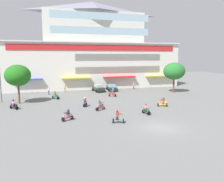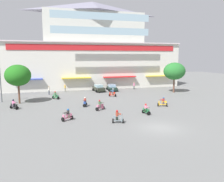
% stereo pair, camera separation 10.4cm
% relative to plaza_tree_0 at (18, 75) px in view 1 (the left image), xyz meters
% --- Properties ---
extents(ground_plane, '(128.00, 128.00, 0.00)m').
position_rel_plaza_tree_0_xyz_m(ground_plane, '(15.97, -5.08, -4.62)').
color(ground_plane, slate).
extents(colonial_building, '(41.86, 14.73, 20.84)m').
position_rel_plaza_tree_0_xyz_m(colonial_building, '(15.97, 17.26, 4.17)').
color(colonial_building, silver).
rests_on(colonial_building, ground).
extents(plaza_tree_0, '(4.10, 4.43, 6.36)m').
position_rel_plaza_tree_0_xyz_m(plaza_tree_0, '(0.00, 0.00, 0.00)').
color(plaza_tree_0, brown).
rests_on(plaza_tree_0, ground).
extents(plaza_tree_1, '(4.68, 4.15, 6.38)m').
position_rel_plaza_tree_0_xyz_m(plaza_tree_1, '(30.52, 3.13, -0.08)').
color(plaza_tree_1, brown).
rests_on(plaza_tree_1, ground).
extents(parked_car_0, '(2.50, 4.11, 1.54)m').
position_rel_plaza_tree_0_xyz_m(parked_car_0, '(15.35, 8.82, -3.85)').
color(parked_car_0, '#252A20').
rests_on(parked_car_0, ground).
extents(parked_car_1, '(2.44, 4.44, 1.41)m').
position_rel_plaza_tree_0_xyz_m(parked_car_1, '(18.51, 9.27, -3.90)').
color(parked_car_1, '#1A2D27').
rests_on(parked_car_1, ground).
extents(scooter_rider_0, '(1.48, 1.11, 1.46)m').
position_rel_plaza_tree_0_xyz_m(scooter_rider_0, '(6.63, -12.39, -4.02)').
color(scooter_rider_0, black).
rests_on(scooter_rider_0, ground).
extents(scooter_rider_1, '(1.42, 0.94, 1.56)m').
position_rel_plaza_tree_0_xyz_m(scooter_rider_1, '(12.13, -15.10, -3.98)').
color(scooter_rider_1, black).
rests_on(scooter_rider_1, ground).
extents(scooter_rider_2, '(1.41, 1.23, 1.58)m').
position_rel_plaza_tree_0_xyz_m(scooter_rider_2, '(16.53, 1.97, -3.97)').
color(scooter_rider_2, black).
rests_on(scooter_rider_2, ground).
extents(scooter_rider_3, '(1.31, 1.37, 1.45)m').
position_rel_plaza_tree_0_xyz_m(scooter_rider_3, '(5.86, 2.24, -4.03)').
color(scooter_rider_3, black).
rests_on(scooter_rider_3, ground).
extents(scooter_rider_4, '(1.56, 1.05, 1.48)m').
position_rel_plaza_tree_0_xyz_m(scooter_rider_4, '(21.47, -8.61, -4.00)').
color(scooter_rider_4, black).
rests_on(scooter_rider_4, ground).
extents(scooter_rider_5, '(1.47, 1.23, 1.54)m').
position_rel_plaza_tree_0_xyz_m(scooter_rider_5, '(11.60, -8.33, -3.99)').
color(scooter_rider_5, black).
rests_on(scooter_rider_5, ground).
extents(scooter_rider_6, '(0.74, 1.44, 1.43)m').
position_rel_plaza_tree_0_xyz_m(scooter_rider_6, '(17.00, -12.27, -4.03)').
color(scooter_rider_6, black).
rests_on(scooter_rider_6, ground).
extents(scooter_rider_7, '(0.90, 1.40, 1.47)m').
position_rel_plaza_tree_0_xyz_m(scooter_rider_7, '(9.97, -5.24, -4.01)').
color(scooter_rider_7, black).
rests_on(scooter_rider_7, ground).
extents(scooter_rider_8, '(1.34, 1.44, 1.46)m').
position_rel_plaza_tree_0_xyz_m(scooter_rider_8, '(-0.35, -4.16, -4.02)').
color(scooter_rider_8, black).
rests_on(scooter_rider_8, ground).
extents(pedestrian_0, '(0.42, 0.42, 1.63)m').
position_rel_plaza_tree_0_xyz_m(pedestrian_0, '(24.11, 9.89, -3.69)').
color(pedestrian_0, black).
rests_on(pedestrian_0, ground).
extents(pedestrian_1, '(0.47, 0.47, 1.65)m').
position_rel_plaza_tree_0_xyz_m(pedestrian_1, '(8.26, 10.76, -3.69)').
color(pedestrian_1, slate).
rests_on(pedestrian_1, ground).
extents(pedestrian_2, '(0.39, 0.39, 1.70)m').
position_rel_plaza_tree_0_xyz_m(pedestrian_2, '(4.82, 7.69, -3.65)').
color(pedestrian_2, '#2A3241').
rests_on(pedestrian_2, ground).
extents(streetlamp_near, '(0.40, 0.40, 6.06)m').
position_rel_plaza_tree_0_xyz_m(streetlamp_near, '(-2.99, 2.03, -1.04)').
color(streetlamp_near, '#474C51').
rests_on(streetlamp_near, ground).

